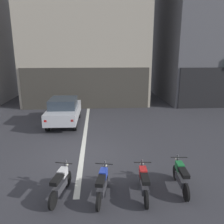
{
  "coord_description": "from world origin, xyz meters",
  "views": [
    {
      "loc": [
        0.68,
        -8.97,
        4.29
      ],
      "look_at": [
        1.43,
        2.0,
        1.4
      ],
      "focal_mm": 36.14,
      "sensor_mm": 36.0,
      "label": 1
    }
  ],
  "objects_px": {
    "motorcycle_red_row_centre": "(144,182)",
    "motorcycle_white_row_leftmost": "(61,183)",
    "car_silver_crossing_near": "(64,110)",
    "motorcycle_blue_row_left_mid": "(102,184)",
    "motorcycle_green_row_right_mid": "(181,176)"
  },
  "relations": [
    {
      "from": "motorcycle_green_row_right_mid",
      "to": "car_silver_crossing_near",
      "type": "bearing_deg",
      "value": 122.74
    },
    {
      "from": "motorcycle_red_row_centre",
      "to": "motorcycle_white_row_leftmost",
      "type": "bearing_deg",
      "value": 177.05
    },
    {
      "from": "car_silver_crossing_near",
      "to": "motorcycle_blue_row_left_mid",
      "type": "xyz_separation_m",
      "value": [
        2.15,
        -7.56,
        -0.43
      ]
    },
    {
      "from": "motorcycle_white_row_leftmost",
      "to": "motorcycle_blue_row_left_mid",
      "type": "relative_size",
      "value": 0.99
    },
    {
      "from": "motorcycle_red_row_centre",
      "to": "motorcycle_green_row_right_mid",
      "type": "bearing_deg",
      "value": 11.79
    },
    {
      "from": "car_silver_crossing_near",
      "to": "motorcycle_blue_row_left_mid",
      "type": "bearing_deg",
      "value": -74.11
    },
    {
      "from": "motorcycle_blue_row_left_mid",
      "to": "motorcycle_red_row_centre",
      "type": "distance_m",
      "value": 1.26
    },
    {
      "from": "motorcycle_white_row_leftmost",
      "to": "motorcycle_red_row_centre",
      "type": "xyz_separation_m",
      "value": [
        2.53,
        -0.13,
        0.0
      ]
    },
    {
      "from": "motorcycle_red_row_centre",
      "to": "motorcycle_green_row_right_mid",
      "type": "distance_m",
      "value": 1.29
    },
    {
      "from": "motorcycle_blue_row_left_mid",
      "to": "motorcycle_red_row_centre",
      "type": "xyz_separation_m",
      "value": [
        1.26,
        0.01,
        0.0
      ]
    },
    {
      "from": "motorcycle_white_row_leftmost",
      "to": "motorcycle_green_row_right_mid",
      "type": "bearing_deg",
      "value": 2.02
    },
    {
      "from": "motorcycle_red_row_centre",
      "to": "motorcycle_green_row_right_mid",
      "type": "relative_size",
      "value": 1.0
    },
    {
      "from": "motorcycle_white_row_leftmost",
      "to": "motorcycle_red_row_centre",
      "type": "distance_m",
      "value": 2.53
    },
    {
      "from": "car_silver_crossing_near",
      "to": "motorcycle_blue_row_left_mid",
      "type": "distance_m",
      "value": 7.87
    },
    {
      "from": "motorcycle_white_row_leftmost",
      "to": "motorcycle_green_row_right_mid",
      "type": "xyz_separation_m",
      "value": [
        3.8,
        0.13,
        0.0
      ]
    }
  ]
}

